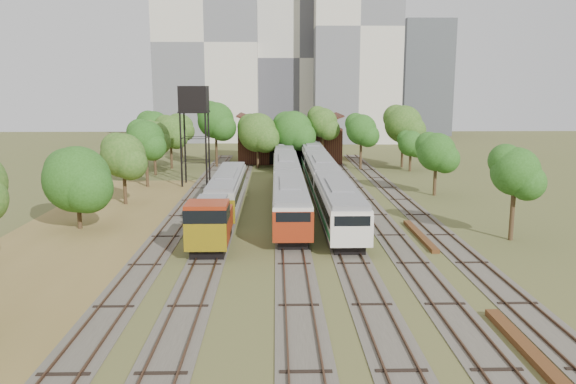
{
  "coord_description": "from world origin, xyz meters",
  "views": [
    {
      "loc": [
        -3.21,
        -32.86,
        11.67
      ],
      "look_at": [
        -2.14,
        16.43,
        2.5
      ],
      "focal_mm": 35.0,
      "sensor_mm": 36.0,
      "label": 1
    }
  ],
  "objects_px": {
    "railcar_green_set": "(322,174)",
    "shunter_locomotive": "(210,225)",
    "railcar_red_set": "(288,186)",
    "water_tower": "(194,102)"
  },
  "relations": [
    {
      "from": "railcar_red_set",
      "to": "railcar_green_set",
      "type": "height_order",
      "value": "railcar_green_set"
    },
    {
      "from": "railcar_red_set",
      "to": "shunter_locomotive",
      "type": "height_order",
      "value": "shunter_locomotive"
    },
    {
      "from": "railcar_red_set",
      "to": "railcar_green_set",
      "type": "relative_size",
      "value": 0.66
    },
    {
      "from": "shunter_locomotive",
      "to": "railcar_red_set",
      "type": "bearing_deg",
      "value": 69.55
    },
    {
      "from": "railcar_green_set",
      "to": "water_tower",
      "type": "xyz_separation_m",
      "value": [
        -14.94,
        4.56,
        8.07
      ]
    },
    {
      "from": "railcar_green_set",
      "to": "water_tower",
      "type": "distance_m",
      "value": 17.58
    },
    {
      "from": "railcar_red_set",
      "to": "water_tower",
      "type": "bearing_deg",
      "value": 132.53
    },
    {
      "from": "shunter_locomotive",
      "to": "water_tower",
      "type": "bearing_deg",
      "value": 100.01
    },
    {
      "from": "railcar_green_set",
      "to": "shunter_locomotive",
      "type": "height_order",
      "value": "shunter_locomotive"
    },
    {
      "from": "railcar_red_set",
      "to": "shunter_locomotive",
      "type": "xyz_separation_m",
      "value": [
        -6.0,
        -16.09,
        -0.06
      ]
    }
  ]
}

